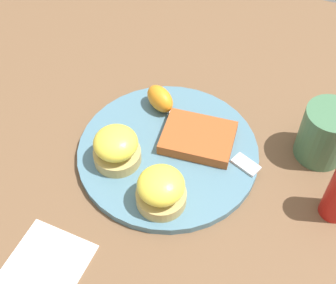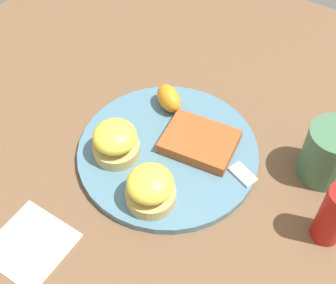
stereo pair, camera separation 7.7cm
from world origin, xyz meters
name	(u,v)px [view 2 (the right image)]	position (x,y,z in m)	size (l,w,h in m)	color
ground_plane	(168,155)	(0.00, 0.00, 0.00)	(1.10, 1.10, 0.00)	brown
plate	(168,152)	(0.00, 0.00, 0.01)	(0.31, 0.31, 0.01)	slate
sandwich_benedict_left	(115,141)	(-0.07, -0.05, 0.05)	(0.08, 0.08, 0.06)	tan
sandwich_benedict_right	(151,188)	(0.03, -0.10, 0.05)	(0.08, 0.08, 0.06)	tan
hashbrown_patty	(200,141)	(0.04, 0.03, 0.02)	(0.12, 0.09, 0.02)	#A34D22
orange_wedge	(169,98)	(-0.05, 0.09, 0.04)	(0.06, 0.04, 0.04)	orange
fork	(214,146)	(0.06, 0.04, 0.02)	(0.21, 0.10, 0.00)	silver
cup	(330,154)	(0.24, 0.10, 0.05)	(0.11, 0.08, 0.10)	#42704C
napkin	(30,244)	(-0.09, -0.25, 0.00)	(0.11, 0.11, 0.00)	white
condiment_bottle	(334,215)	(0.28, -0.01, 0.05)	(0.04, 0.04, 0.11)	#B21914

